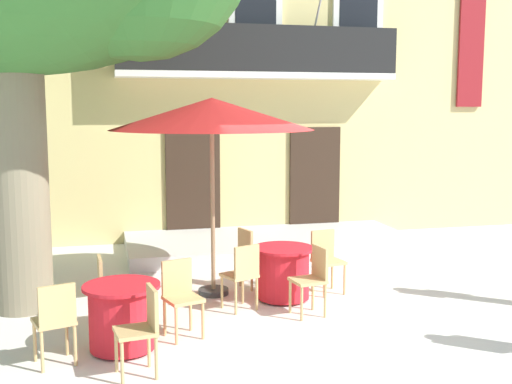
# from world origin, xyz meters

# --- Properties ---
(ground_plane) EXTENTS (120.00, 120.00, 0.00)m
(ground_plane) POSITION_xyz_m (0.00, 0.00, 0.00)
(ground_plane) COLOR silver
(building_facade) EXTENTS (13.00, 5.09, 7.50)m
(building_facade) POSITION_xyz_m (0.40, 6.99, 3.75)
(building_facade) COLOR #DBC67F
(building_facade) RESTS_ON ground
(entrance_step_platform) EXTENTS (5.40, 2.37, 0.25)m
(entrance_step_platform) POSITION_xyz_m (0.40, 3.81, 0.12)
(entrance_step_platform) COLOR silver
(entrance_step_platform) RESTS_ON ground
(cafe_table_near_tree) EXTENTS (0.86, 0.86, 0.76)m
(cafe_table_near_tree) POSITION_xyz_m (-2.51, -0.69, 0.39)
(cafe_table_near_tree) COLOR red
(cafe_table_near_tree) RESTS_ON ground
(cafe_chair_near_tree_0) EXTENTS (0.50, 0.50, 0.91)m
(cafe_chair_near_tree_0) POSITION_xyz_m (-1.82, -0.40, 0.53)
(cafe_chair_near_tree_0) COLOR tan
(cafe_chair_near_tree_0) RESTS_ON ground
(cafe_chair_near_tree_1) EXTENTS (0.43, 0.43, 0.91)m
(cafe_chair_near_tree_1) POSITION_xyz_m (-2.64, 0.05, 0.53)
(cafe_chair_near_tree_1) COLOR tan
(cafe_chair_near_tree_1) RESTS_ON ground
(cafe_chair_near_tree_2) EXTENTS (0.50, 0.50, 0.91)m
(cafe_chair_near_tree_2) POSITION_xyz_m (-3.21, -0.99, 0.53)
(cafe_chair_near_tree_2) COLOR tan
(cafe_chair_near_tree_2) RESTS_ON ground
(cafe_chair_near_tree_3) EXTENTS (0.45, 0.45, 0.91)m
(cafe_chair_near_tree_3) POSITION_xyz_m (-2.33, -1.42, 0.53)
(cafe_chair_near_tree_3) COLOR tan
(cafe_chair_near_tree_3) RESTS_ON ground
(cafe_table_middle) EXTENTS (0.86, 0.86, 0.76)m
(cafe_table_middle) POSITION_xyz_m (-0.23, 0.69, 0.39)
(cafe_table_middle) COLOR red
(cafe_table_middle) RESTS_ON ground
(cafe_chair_middle_0) EXTENTS (0.52, 0.52, 0.91)m
(cafe_chair_middle_0) POSITION_xyz_m (-0.90, 0.34, 0.53)
(cafe_chair_middle_0) COLOR tan
(cafe_chair_middle_0) RESTS_ON ground
(cafe_chair_middle_1) EXTENTS (0.46, 0.46, 0.91)m
(cafe_chair_middle_1) POSITION_xyz_m (-0.04, -0.04, 0.53)
(cafe_chair_middle_1) COLOR tan
(cafe_chair_middle_1) RESTS_ON ground
(cafe_chair_middle_2) EXTENTS (0.47, 0.47, 0.91)m
(cafe_chair_middle_2) POSITION_xyz_m (0.49, 0.91, 0.53)
(cafe_chair_middle_2) COLOR tan
(cafe_chair_middle_2) RESTS_ON ground
(cafe_chair_middle_3) EXTENTS (0.50, 0.50, 0.91)m
(cafe_chair_middle_3) POSITION_xyz_m (-0.53, 1.38, 0.53)
(cafe_chair_middle_3) COLOR tan
(cafe_chair_middle_3) RESTS_ON ground
(cafe_umbrella) EXTENTS (2.90, 2.90, 2.85)m
(cafe_umbrella) POSITION_xyz_m (-1.15, 1.18, 2.61)
(cafe_umbrella) COLOR #997A56
(cafe_umbrella) RESTS_ON ground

